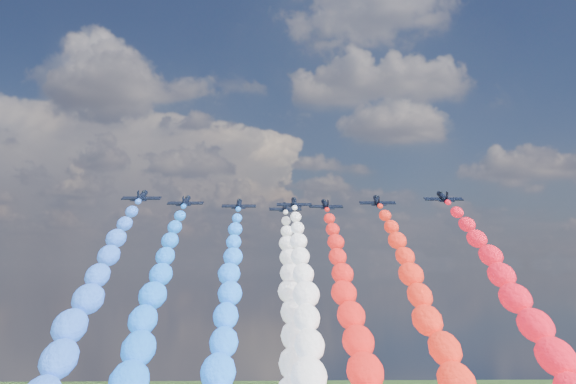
{
  "coord_description": "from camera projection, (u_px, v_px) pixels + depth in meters",
  "views": [
    {
      "loc": [
        -4.19,
        -160.4,
        84.39
      ],
      "look_at": [
        0.0,
        4.0,
        100.23
      ],
      "focal_mm": 47.06,
      "sensor_mm": 36.0,
      "label": 1
    }
  ],
  "objects": [
    {
      "name": "jet_3",
      "position": [
        294.0,
        203.0,
        170.05
      ],
      "size": [
        7.99,
        10.84,
        5.48
      ],
      "primitive_type": null,
      "rotation": [
        0.32,
        0.0,
        -0.01
      ],
      "color": "black"
    },
    {
      "name": "jet_1",
      "position": [
        186.0,
        201.0,
        166.08
      ],
      "size": [
        8.28,
        11.05,
        5.48
      ],
      "primitive_type": null,
      "rotation": [
        0.32,
        0.0,
        -0.04
      ],
      "color": "black"
    },
    {
      "name": "jet_2",
      "position": [
        239.0,
        204.0,
        174.4
      ],
      "size": [
        7.92,
        10.78,
        5.48
      ],
      "primitive_type": null,
      "rotation": [
        0.32,
        0.0,
        0.0
      ],
      "color": "black"
    },
    {
      "name": "trail_0",
      "position": [
        78.0,
        328.0,
        102.76
      ],
      "size": [
        5.77,
        95.51,
        48.02
      ],
      "primitive_type": null,
      "color": "blue"
    },
    {
      "name": "jet_4",
      "position": [
        285.0,
        208.0,
        184.15
      ],
      "size": [
        8.07,
        10.9,
        5.48
      ],
      "primitive_type": null,
      "rotation": [
        0.32,
        0.0,
        0.02
      ],
      "color": "black"
    },
    {
      "name": "trail_6",
      "position": [
        425.0,
        322.0,
        114.36
      ],
      "size": [
        5.77,
        95.51,
        48.02
      ],
      "primitive_type": null,
      "color": "red"
    },
    {
      "name": "trail_3",
      "position": [
        305.0,
        320.0,
        119.01
      ],
      "size": [
        5.77,
        95.51,
        48.02
      ],
      "primitive_type": null,
      "color": "white"
    },
    {
      "name": "jet_0",
      "position": [
        142.0,
        196.0,
        153.79
      ],
      "size": [
        8.12,
        10.93,
        5.48
      ],
      "primitive_type": null,
      "rotation": [
        0.32,
        0.0,
        -0.02
      ],
      "color": "black"
    },
    {
      "name": "jet_6",
      "position": [
        377.0,
        201.0,
        165.39
      ],
      "size": [
        8.36,
        11.1,
        5.48
      ],
      "primitive_type": null,
      "rotation": [
        0.32,
        0.0,
        -0.05
      ],
      "color": "black"
    },
    {
      "name": "trail_7",
      "position": [
        527.0,
        327.0,
        104.81
      ],
      "size": [
        5.77,
        95.51,
        48.02
      ],
      "primitive_type": null,
      "color": "red"
    },
    {
      "name": "trail_1",
      "position": [
        149.0,
        322.0,
        115.05
      ],
      "size": [
        5.77,
        95.51,
        48.02
      ],
      "primitive_type": null,
      "color": "blue"
    },
    {
      "name": "trail_2",
      "position": [
        226.0,
        318.0,
        123.36
      ],
      "size": [
        5.77,
        95.51,
        48.02
      ],
      "primitive_type": null,
      "color": "#1B70FF"
    },
    {
      "name": "jet_5",
      "position": [
        326.0,
        205.0,
        175.72
      ],
      "size": [
        8.55,
        11.23,
        5.48
      ],
      "primitive_type": null,
      "rotation": [
        0.32,
        0.0,
        0.07
      ],
      "color": "black"
    },
    {
      "name": "trail_4",
      "position": [
        291.0,
        314.0,
        133.11
      ],
      "size": [
        5.77,
        95.51,
        48.02
      ],
      "primitive_type": null,
      "color": "silver"
    },
    {
      "name": "jet_7",
      "position": [
        443.0,
        197.0,
        155.85
      ],
      "size": [
        7.99,
        10.84,
        5.48
      ],
      "primitive_type": null,
      "rotation": [
        0.32,
        0.0,
        -0.01
      ],
      "color": "black"
    },
    {
      "name": "trail_5",
      "position": [
        349.0,
        317.0,
        124.68
      ],
      "size": [
        5.77,
        95.51,
        48.02
      ],
      "primitive_type": null,
      "color": "red"
    }
  ]
}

